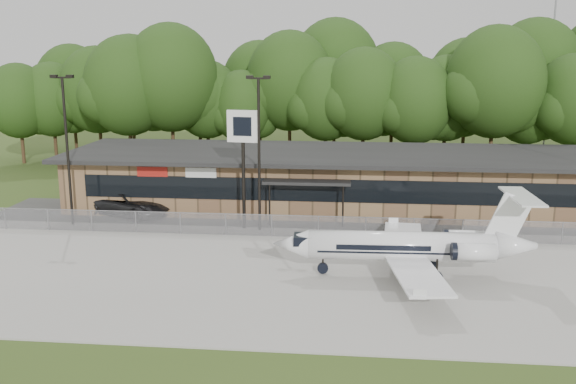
# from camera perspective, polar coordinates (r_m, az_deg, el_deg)

# --- Properties ---
(ground) EXTENTS (160.00, 160.00, 0.00)m
(ground) POSITION_cam_1_polar(r_m,az_deg,el_deg) (27.11, 3.11, -13.31)
(ground) COLOR #384D1B
(ground) RESTS_ON ground
(apron) EXTENTS (64.00, 18.00, 0.08)m
(apron) POSITION_cam_1_polar(r_m,az_deg,el_deg) (34.47, 3.75, -7.47)
(apron) COLOR #9E9B93
(apron) RESTS_ON ground
(parking_lot) EXTENTS (50.00, 9.00, 0.06)m
(parking_lot) POSITION_cam_1_polar(r_m,az_deg,el_deg) (45.45, 4.28, -2.54)
(parking_lot) COLOR #383835
(parking_lot) RESTS_ON ground
(terminal) EXTENTS (41.00, 11.65, 4.30)m
(terminal) POSITION_cam_1_polar(r_m,az_deg,el_deg) (49.29, 4.46, 1.20)
(terminal) COLOR olive
(terminal) RESTS_ON ground
(fence) EXTENTS (46.00, 0.04, 1.52)m
(fence) POSITION_cam_1_polar(r_m,az_deg,el_deg) (40.92, 4.12, -3.16)
(fence) COLOR gray
(fence) RESTS_ON ground
(treeline) EXTENTS (72.00, 12.00, 15.00)m
(treeline) POSITION_cam_1_polar(r_m,az_deg,el_deg) (66.54, 4.92, 8.74)
(treeline) COLOR #213C13
(treeline) RESTS_ON ground
(radio_mast) EXTENTS (0.20, 0.20, 25.00)m
(radio_mast) POSITION_cam_1_polar(r_m,az_deg,el_deg) (75.38, 22.44, 12.11)
(radio_mast) COLOR gray
(radio_mast) RESTS_ON ground
(light_pole_left) EXTENTS (1.55, 0.30, 10.23)m
(light_pole_left) POSITION_cam_1_polar(r_m,az_deg,el_deg) (45.47, -19.09, 4.46)
(light_pole_left) COLOR black
(light_pole_left) RESTS_ON ground
(light_pole_mid) EXTENTS (1.55, 0.30, 10.23)m
(light_pole_mid) POSITION_cam_1_polar(r_m,az_deg,el_deg) (41.74, -2.60, 4.47)
(light_pole_mid) COLOR black
(light_pole_mid) RESTS_ON ground
(business_jet) EXTENTS (13.84, 12.31, 4.67)m
(business_jet) POSITION_cam_1_polar(r_m,az_deg,el_deg) (34.39, 10.82, -4.86)
(business_jet) COLOR white
(business_jet) RESTS_ON ground
(suv) EXTENTS (7.09, 5.26, 1.79)m
(suv) POSITION_cam_1_polar(r_m,az_deg,el_deg) (48.04, -13.93, -1.00)
(suv) COLOR #28282A
(suv) RESTS_ON ground
(pole_sign) EXTENTS (2.11, 0.48, 8.00)m
(pole_sign) POSITION_cam_1_polar(r_m,az_deg,el_deg) (42.18, -4.03, 4.72)
(pole_sign) COLOR black
(pole_sign) RESTS_ON ground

